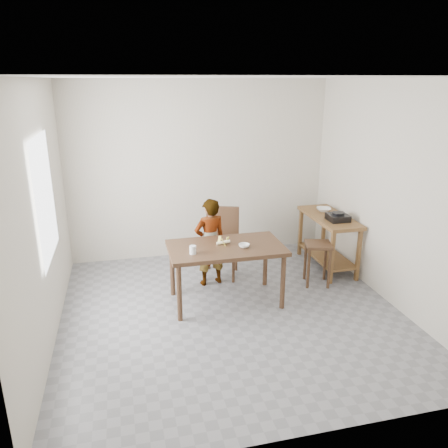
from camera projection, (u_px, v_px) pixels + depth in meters
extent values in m
cube|color=slate|center=(232.00, 314.00, 5.28)|extent=(4.00, 4.00, 0.04)
cube|color=white|center=(233.00, 75.00, 4.42)|extent=(4.00, 4.00, 0.04)
cube|color=beige|center=(199.00, 170.00, 6.72)|extent=(4.00, 0.04, 2.70)
cube|color=beige|center=(306.00, 283.00, 2.99)|extent=(4.00, 0.04, 2.70)
cube|color=beige|center=(39.00, 218.00, 4.40)|extent=(0.04, 4.00, 2.70)
cube|color=beige|center=(393.00, 195.00, 5.30)|extent=(0.04, 4.00, 2.70)
cube|color=white|center=(45.00, 198.00, 4.55)|extent=(0.02, 1.10, 1.30)
imported|color=white|center=(210.00, 242.00, 5.85)|extent=(0.49, 0.37, 1.21)
cylinder|color=white|center=(193.00, 250.00, 5.06)|extent=(0.10, 0.10, 0.10)
imported|color=white|center=(244.00, 246.00, 5.27)|extent=(0.14, 0.14, 0.04)
imported|color=white|center=(324.00, 210.00, 6.54)|extent=(0.27, 0.27, 0.05)
cube|color=black|center=(338.00, 217.00, 6.10)|extent=(0.28, 0.28, 0.09)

